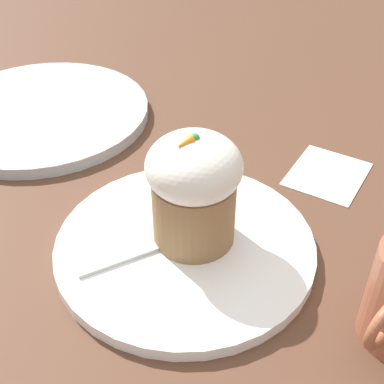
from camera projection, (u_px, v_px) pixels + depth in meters
ground_plane at (185, 251)px, 0.54m from camera, size 4.00×4.00×0.00m
dessert_plate at (185, 246)px, 0.53m from camera, size 0.26×0.26×0.01m
carrot_cake at (192, 186)px, 0.50m from camera, size 0.09×0.09×0.12m
spoon at (166, 242)px, 0.53m from camera, size 0.13×0.05×0.01m
side_plate at (42, 113)px, 0.74m from camera, size 0.29×0.29×0.02m
paper_napkin at (327, 174)px, 0.64m from camera, size 0.12×0.11×0.00m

